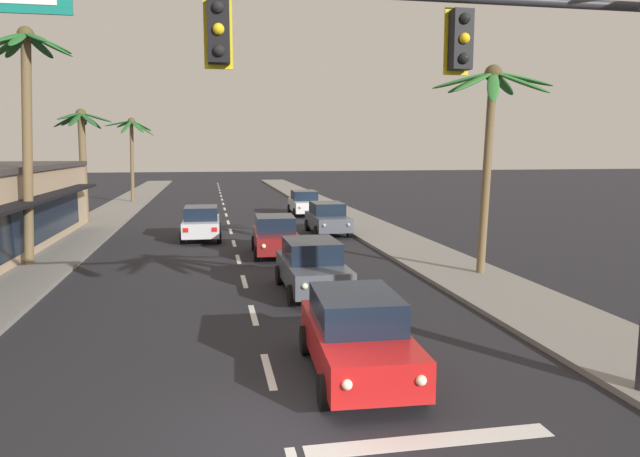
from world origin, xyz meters
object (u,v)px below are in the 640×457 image
Objects in this scene: sedan_parked_nearest_kerb at (304,203)px; palm_left_third at (82,145)px; traffic_signal_mast at (470,91)px; sedan_fifth_in_queue at (275,235)px; sedan_oncoming_far at (201,223)px; palm_right_second at (490,116)px; sedan_third_in_queue at (312,266)px; sedan_lead_at_stop_bar at (357,334)px; sedan_parked_mid_kerb at (327,218)px; palm_left_second at (27,98)px; palm_left_farthest at (132,140)px.

palm_left_third is at bearing -171.43° from sedan_parked_nearest_kerb.
sedan_fifth_in_queue is at bearing 95.15° from traffic_signal_mast.
sedan_oncoming_far is (-4.58, 20.69, -4.59)m from traffic_signal_mast.
sedan_fifth_in_queue is 0.65× the size of palm_left_third.
sedan_parked_nearest_kerb is (3.67, 14.78, 0.00)m from sedan_fifth_in_queue.
palm_right_second is (3.21, -20.37, 4.78)m from sedan_parked_nearest_kerb.
sedan_third_in_queue is at bearing -98.62° from sedan_parked_nearest_kerb.
sedan_lead_at_stop_bar is at bearing -89.63° from sedan_fifth_in_queue.
palm_left_second reaches higher than sedan_parked_mid_kerb.
sedan_oncoming_far and sedan_parked_mid_kerb have the same top height.
sedan_third_in_queue is at bearing -168.99° from palm_right_second.
palm_left_second is 1.30× the size of palm_left_third.
sedan_parked_mid_kerb is (2.04, 21.42, -4.59)m from traffic_signal_mast.
sedan_lead_at_stop_bar and sedan_fifth_in_queue have the same top height.
palm_left_farthest reaches higher than sedan_parked_mid_kerb.
sedan_oncoming_far is 0.63× the size of palm_left_farthest.
sedan_lead_at_stop_bar is 1.01× the size of sedan_third_in_queue.
sedan_fifth_in_queue is 0.63× the size of palm_left_farthest.
palm_left_farthest is (-9.34, 33.11, 4.43)m from sedan_third_in_queue.
palm_left_farthest reaches higher than sedan_lead_at_stop_bar.
palm_left_second is at bearing -129.61° from sedan_parked_nearest_kerb.
palm_left_farthest is 0.96× the size of palm_right_second.
sedan_parked_nearest_kerb and sedan_parked_mid_kerb have the same top height.
traffic_signal_mast reaches higher than palm_left_third.
palm_right_second reaches higher than palm_left_farthest.
sedan_fifth_in_queue is 1.01× the size of sedan_parked_mid_kerb.
sedan_lead_at_stop_bar is 16.83m from palm_left_second.
palm_left_third is (-7.01, 7.68, 3.91)m from sedan_oncoming_far.
palm_right_second is (6.80, 8.12, 4.78)m from sedan_lead_at_stop_bar.
sedan_parked_nearest_kerb is at bearing -42.29° from palm_left_farthest.
palm_right_second is (6.49, 1.26, 4.78)m from sedan_third_in_queue.
sedan_oncoming_far is 0.61× the size of palm_right_second.
sedan_fifth_in_queue is 0.61× the size of palm_right_second.
palm_left_second reaches higher than sedan_third_in_queue.
sedan_oncoming_far is 15.37m from palm_right_second.
sedan_lead_at_stop_bar and sedan_third_in_queue have the same top height.
palm_left_third is at bearing 152.95° from sedan_parked_mid_kerb.
sedan_third_in_queue is 1.00× the size of sedan_parked_nearest_kerb.
sedan_third_in_queue is at bearing -86.73° from sedan_fifth_in_queue.
sedan_third_in_queue and sedan_parked_mid_kerb have the same top height.
palm_left_second is (-12.76, -6.64, 5.54)m from sedan_parked_mid_kerb.
sedan_lead_at_stop_bar is at bearing -68.76° from palm_left_third.
sedan_fifth_in_queue is at bearing 93.27° from sedan_third_in_queue.
traffic_signal_mast is 2.61× the size of sedan_parked_mid_kerb.
sedan_oncoming_far is 1.00× the size of sedan_parked_mid_kerb.
palm_left_third reaches higher than sedan_parked_nearest_kerb.
sedan_third_in_queue is 1.00× the size of sedan_parked_mid_kerb.
palm_right_second is at bearing -39.11° from sedan_fifth_in_queue.
palm_left_third is at bearing 111.24° from sedan_lead_at_stop_bar.
sedan_fifth_in_queue is 6.69m from sedan_parked_mid_kerb.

